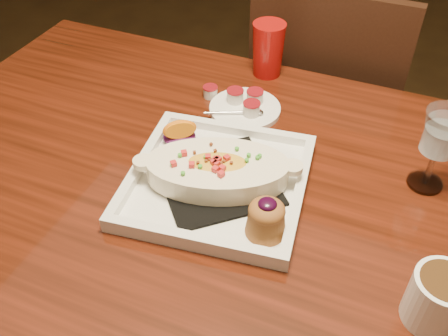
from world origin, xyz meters
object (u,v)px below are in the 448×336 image
at_px(saucer, 245,107).
at_px(chair_far, 324,114).
at_px(plate, 220,177).
at_px(red_tumbler, 268,49).
at_px(table, 253,229).
at_px(goblet, 442,137).
at_px(coffee_mug, 441,298).

bearing_deg(saucer, chair_far, 74.42).
relative_size(plate, red_tumbler, 2.75).
xyz_separation_m(table, plate, (-0.06, -0.01, 0.13)).
xyz_separation_m(plate, red_tumbler, (-0.05, 0.41, 0.03)).
relative_size(table, goblet, 9.36).
height_order(coffee_mug, saucer, coffee_mug).
height_order(chair_far, saucer, chair_far).
height_order(table, chair_far, chair_far).
relative_size(plate, saucer, 2.27).
xyz_separation_m(goblet, red_tumbler, (-0.40, 0.25, -0.05)).
bearing_deg(plate, red_tumbler, 89.87).
distance_m(plate, goblet, 0.39).
height_order(chair_far, plate, chair_far).
relative_size(plate, goblet, 2.21).
bearing_deg(goblet, chair_far, 120.05).
distance_m(chair_far, plate, 0.70).
xyz_separation_m(coffee_mug, red_tumbler, (-0.44, 0.54, 0.02)).
relative_size(chair_far, goblet, 5.80).
distance_m(goblet, saucer, 0.41).
bearing_deg(table, saucer, 115.42).
xyz_separation_m(chair_far, red_tumbler, (-0.12, -0.23, 0.31)).
bearing_deg(plate, table, 2.77).
xyz_separation_m(table, goblet, (0.28, 0.15, 0.21)).
bearing_deg(red_tumbler, goblet, -32.54).
bearing_deg(goblet, red_tumbler, 147.46).
bearing_deg(saucer, goblet, -12.47).
bearing_deg(goblet, plate, -155.29).
xyz_separation_m(plate, coffee_mug, (0.38, -0.12, 0.02)).
distance_m(table, saucer, 0.28).
bearing_deg(red_tumbler, saucer, -87.55).
distance_m(plate, coffee_mug, 0.40).
bearing_deg(chair_far, plate, 84.26).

